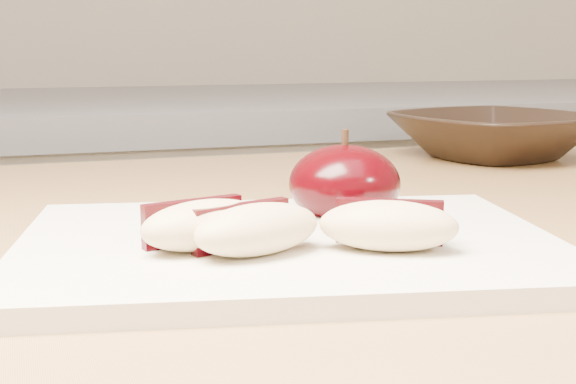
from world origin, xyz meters
name	(u,v)px	position (x,y,z in m)	size (l,w,h in m)	color
cutting_board	(288,247)	(0.10, 0.41, 0.91)	(0.29, 0.22, 0.01)	silver
apple_half	(345,184)	(0.15, 0.46, 0.93)	(0.09, 0.09, 0.06)	black
apple_wedge_a	(204,225)	(0.05, 0.40, 0.92)	(0.08, 0.05, 0.03)	beige
apple_wedge_b	(256,229)	(0.07, 0.38, 0.92)	(0.08, 0.05, 0.03)	beige
apple_wedge_c	(389,225)	(0.14, 0.36, 0.92)	(0.08, 0.06, 0.03)	beige
bowl	(493,136)	(0.42, 0.71, 0.92)	(0.19, 0.19, 0.05)	black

